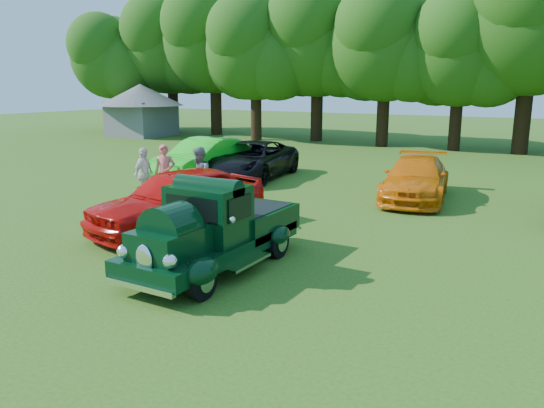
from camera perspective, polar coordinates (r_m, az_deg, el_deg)
The scene contains 11 objects.
ground at distance 12.42m, azimuth -7.16°, elevation -5.46°, with size 120.00×120.00×0.00m, color #2B5213.
hero_pickup at distance 11.35m, azimuth -6.11°, elevation -2.99°, with size 2.18×4.68×1.83m.
red_convertible at distance 14.31m, azimuth -10.00°, elevation 0.45°, with size 2.03×5.05×1.72m, color red.
back_car_lime at distance 22.16m, azimuth -7.31°, elevation 4.82°, with size 1.79×5.14×1.69m, color #1AC61B.
back_car_black at distance 22.27m, azimuth -2.20°, elevation 4.75°, with size 2.55×5.53×1.54m, color black.
back_car_orange at distance 18.76m, azimuth 15.21°, elevation 2.66°, with size 2.02×4.97×1.44m, color orange.
spectator_pink at distance 18.08m, azimuth -11.43°, elevation 3.25°, with size 0.70×0.46×1.92m, color #DE5E5B.
spectator_grey at distance 17.20m, azimuth -7.86°, elevation 2.91°, with size 0.93×0.73×1.92m, color gray.
spectator_white at distance 18.33m, azimuth -13.63°, elevation 3.10°, with size 1.06×0.44×1.81m, color silver.
gazebo at distance 42.15m, azimuth -13.91°, elevation 10.39°, with size 6.40×6.40×3.90m.
tree_line at distance 33.70m, azimuth 24.44°, elevation 17.18°, with size 61.75×11.24×12.48m.
Camera 1 is at (7.23, -9.34, 3.85)m, focal length 35.00 mm.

